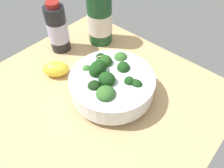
{
  "coord_description": "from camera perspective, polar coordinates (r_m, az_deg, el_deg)",
  "views": [
    {
      "loc": [
        -21.97,
        -27.11,
        43.31
      ],
      "look_at": [
        4.89,
        -3.19,
        4.0
      ],
      "focal_mm": 34.41,
      "sensor_mm": 36.0,
      "label": 1
    }
  ],
  "objects": [
    {
      "name": "bottle_short",
      "position": [
        0.68,
        -14.25,
        13.93
      ],
      "size": [
        6.13,
        6.13,
        15.62
      ],
      "color": "black",
      "rests_on": "ground_plane"
    },
    {
      "name": "lemon_wedge",
      "position": [
        0.62,
        -14.64,
        3.95
      ],
      "size": [
        8.34,
        8.44,
        4.3
      ],
      "primitive_type": "ellipsoid",
      "rotation": [
        0.0,
        0.0,
        5.47
      ],
      "color": "yellow",
      "rests_on": "ground_plane"
    },
    {
      "name": "ground_plane",
      "position": [
        0.57,
        -5.71,
        -4.96
      ],
      "size": [
        60.6,
        60.6,
        3.23
      ],
      "primitive_type": "cube",
      "color": "tan"
    },
    {
      "name": "bottle_tall",
      "position": [
        0.69,
        -3.28,
        16.91
      ],
      "size": [
        7.75,
        7.75,
        17.83
      ],
      "color": "#194723",
      "rests_on": "ground_plane"
    },
    {
      "name": "bowl_of_broccoli",
      "position": [
        0.53,
        -0.17,
        0.43
      ],
      "size": [
        20.98,
        20.98,
        10.12
      ],
      "color": "white",
      "rests_on": "ground_plane"
    }
  ]
}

